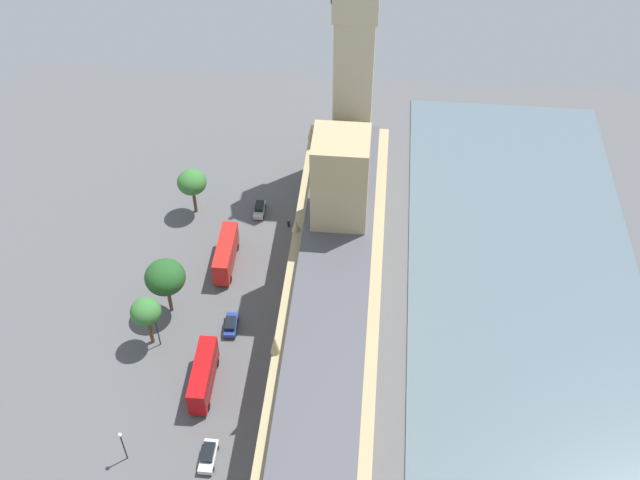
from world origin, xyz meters
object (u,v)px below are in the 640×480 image
at_px(car_silver_kerbside, 260,209).
at_px(double_decker_bus_leading, 203,375).
at_px(pedestrian_trailing, 289,223).
at_px(car_blue_far_end, 231,325).
at_px(street_lamp_slot_10, 122,441).
at_px(parliament_building, 332,305).
at_px(double_decker_bus_midblock, 226,253).
at_px(street_lamp_slot_11, 156,324).
at_px(plane_tree_opposite_hall, 146,312).
at_px(car_white_under_trees, 208,455).
at_px(plane_tree_near_tower, 192,182).
at_px(clock_tower, 355,39).
at_px(plane_tree_by_river_gate, 165,277).

xyz_separation_m(car_silver_kerbside, double_decker_bus_leading, (2.30, 36.73, 1.75)).
xyz_separation_m(car_silver_kerbside, pedestrian_trailing, (-5.46, 2.96, -0.21)).
distance_m(car_blue_far_end, street_lamp_slot_10, 24.94).
xyz_separation_m(parliament_building, car_blue_far_end, (15.30, -0.67, -6.91)).
distance_m(double_decker_bus_midblock, street_lamp_slot_11, 18.55).
height_order(double_decker_bus_leading, pedestrian_trailing, double_decker_bus_leading).
bearing_deg(plane_tree_opposite_hall, car_blue_far_end, -162.36).
distance_m(double_decker_bus_leading, pedestrian_trailing, 34.70).
xyz_separation_m(parliament_building, street_lamp_slot_11, (25.23, 3.26, -2.98)).
height_order(parliament_building, double_decker_bus_midblock, parliament_building).
height_order(car_white_under_trees, street_lamp_slot_11, street_lamp_slot_11).
bearing_deg(car_white_under_trees, plane_tree_near_tower, -76.27).
bearing_deg(double_decker_bus_midblock, plane_tree_near_tower, -58.61).
bearing_deg(plane_tree_opposite_hall, clock_tower, -121.55).
bearing_deg(clock_tower, car_white_under_trees, 76.73).
height_order(car_silver_kerbside, street_lamp_slot_11, street_lamp_slot_11).
distance_m(plane_tree_by_river_gate, plane_tree_near_tower, 22.69).
bearing_deg(double_decker_bus_leading, pedestrian_trailing, -104.11).
xyz_separation_m(double_decker_bus_midblock, double_decker_bus_leading, (-1.14, 23.77, 0.00)).
relative_size(parliament_building, pedestrian_trailing, 49.73).
distance_m(clock_tower, car_blue_far_end, 49.98).
bearing_deg(plane_tree_near_tower, clock_tower, -151.31).
distance_m(clock_tower, double_decker_bus_leading, 58.56).
distance_m(double_decker_bus_leading, plane_tree_by_river_gate, 16.31).
relative_size(double_decker_bus_leading, pedestrian_trailing, 7.02).
distance_m(plane_tree_near_tower, street_lamp_slot_11, 29.45).
xyz_separation_m(double_decker_bus_midblock, plane_tree_opposite_hall, (8.17, 16.69, 4.22)).
height_order(plane_tree_near_tower, street_lamp_slot_10, plane_tree_near_tower).
bearing_deg(plane_tree_opposite_hall, plane_tree_by_river_gate, -102.10).
height_order(street_lamp_slot_10, street_lamp_slot_11, street_lamp_slot_11).
relative_size(double_decker_bus_leading, car_white_under_trees, 2.20).
distance_m(car_silver_kerbside, car_white_under_trees, 47.95).
height_order(car_white_under_trees, plane_tree_near_tower, plane_tree_near_tower).
bearing_deg(car_silver_kerbside, car_blue_far_end, 87.85).
height_order(double_decker_bus_leading, plane_tree_opposite_hall, plane_tree_opposite_hall).
relative_size(double_decker_bus_leading, street_lamp_slot_10, 1.78).
bearing_deg(plane_tree_opposite_hall, car_white_under_trees, 123.44).
height_order(clock_tower, double_decker_bus_midblock, clock_tower).
height_order(parliament_building, car_blue_far_end, parliament_building).
bearing_deg(street_lamp_slot_11, car_blue_far_end, -158.44).
bearing_deg(plane_tree_near_tower, street_lamp_slot_10, 91.18).
bearing_deg(plane_tree_near_tower, pedestrian_trailing, 172.06).
relative_size(car_silver_kerbside, plane_tree_by_river_gate, 0.43).
distance_m(double_decker_bus_midblock, pedestrian_trailing, 13.53).
xyz_separation_m(parliament_building, street_lamp_slot_10, (25.06, 22.05, -3.63)).
relative_size(parliament_building, plane_tree_by_river_gate, 7.48).
xyz_separation_m(parliament_building, pedestrian_trailing, (9.40, -23.81, -7.13)).
xyz_separation_m(clock_tower, street_lamp_slot_11, (25.37, 43.72, -22.06)).
bearing_deg(street_lamp_slot_10, car_silver_kerbside, -101.79).
relative_size(plane_tree_by_river_gate, street_lamp_slot_10, 1.69).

